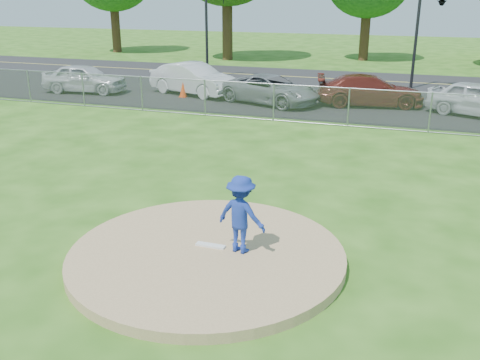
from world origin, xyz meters
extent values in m
plane|color=#275713|center=(0.00, 10.00, 0.00)|extent=(120.00, 120.00, 0.00)
cylinder|color=tan|center=(0.00, 0.00, 0.10)|extent=(5.40, 5.40, 0.20)
cube|color=white|center=(0.00, 0.20, 0.22)|extent=(0.60, 0.15, 0.04)
cube|color=gray|center=(0.00, 12.00, 0.75)|extent=(40.00, 0.06, 1.50)
cube|color=black|center=(0.00, 16.50, 0.01)|extent=(50.00, 8.00, 0.01)
cube|color=black|center=(0.00, 24.00, 0.00)|extent=(60.00, 7.00, 0.01)
cylinder|color=#3A2415|center=(-22.00, 33.00, 2.10)|extent=(0.74, 0.74, 4.20)
cylinder|color=#392715|center=(-11.00, 31.00, 2.45)|extent=(0.78, 0.78, 4.90)
cylinder|color=#3C2516|center=(-1.00, 34.00, 1.92)|extent=(0.72, 0.72, 3.85)
cylinder|color=black|center=(-9.00, 22.00, 2.80)|extent=(0.16, 0.16, 5.60)
cylinder|color=black|center=(3.00, 22.00, 2.80)|extent=(0.16, 0.16, 5.60)
imported|color=navy|center=(0.63, 0.22, 0.97)|extent=(1.09, 0.76, 1.54)
cone|color=#E73E0C|center=(-7.67, 15.55, 0.39)|extent=(0.39, 0.39, 0.75)
imported|color=silver|center=(-13.04, 15.08, 0.74)|extent=(4.47, 2.20, 1.46)
imported|color=silver|center=(-7.45, 16.37, 0.80)|extent=(5.08, 3.19, 1.58)
imported|color=gray|center=(-3.07, 15.38, 0.67)|extent=(5.24, 3.71, 1.33)
imported|color=#5C1E17|center=(1.35, 16.39, 0.71)|extent=(5.12, 2.90, 1.40)
imported|color=silver|center=(5.93, 15.59, 0.73)|extent=(4.54, 3.27, 1.44)
camera|label=1|loc=(3.67, -8.66, 4.98)|focal=40.00mm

